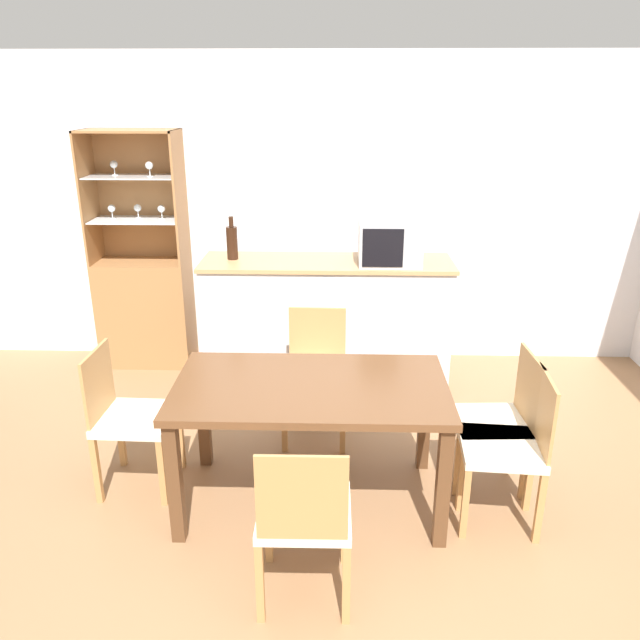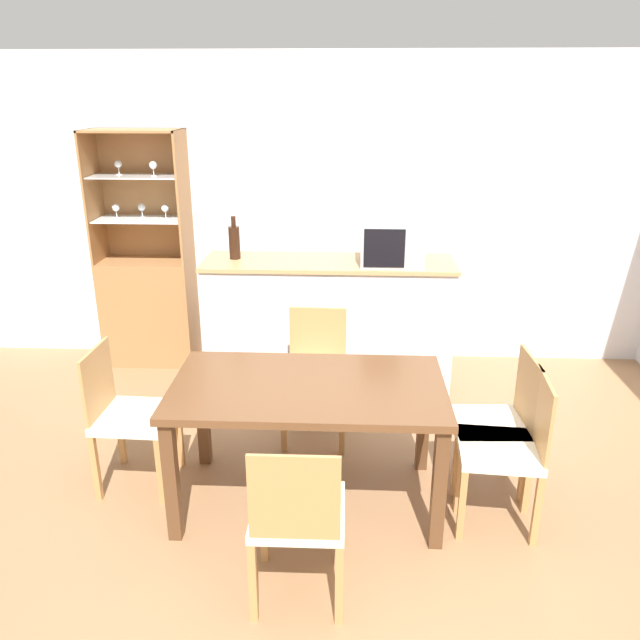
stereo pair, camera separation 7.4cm
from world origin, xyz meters
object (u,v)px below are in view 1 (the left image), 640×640
(dining_chair_head_far, at_px, (316,374))
(dining_chair_head_near, at_px, (304,516))
(dining_table, at_px, (311,400))
(wine_bottle, at_px, (232,242))
(microwave, at_px, (390,242))
(display_cabinet, at_px, (145,297))
(dining_chair_side_right_near, at_px, (509,446))
(dining_chair_side_right_far, at_px, (498,422))
(dining_chair_side_left_far, at_px, (129,417))

(dining_chair_head_far, height_order, dining_chair_head_near, same)
(dining_table, relative_size, wine_bottle, 4.62)
(microwave, bearing_deg, display_cabinet, 165.92)
(dining_chair_head_near, bearing_deg, microwave, 76.21)
(wine_bottle, bearing_deg, dining_chair_head_far, -49.55)
(dining_chair_head_far, relative_size, wine_bottle, 2.69)
(wine_bottle, bearing_deg, dining_chair_side_right_near, -43.59)
(dining_chair_head_near, distance_m, wine_bottle, 2.46)
(dining_chair_head_near, bearing_deg, dining_table, 89.61)
(dining_chair_side_right_near, bearing_deg, dining_table, 87.53)
(display_cabinet, relative_size, dining_chair_head_near, 2.25)
(dining_chair_side_right_far, xyz_separation_m, dining_chair_head_far, (-1.07, 0.62, 0.00))
(dining_chair_side_right_near, distance_m, microwave, 1.83)
(dining_table, relative_size, dining_chair_head_near, 1.71)
(dining_chair_side_left_far, height_order, microwave, microwave)
(dining_chair_head_near, distance_m, dining_chair_side_left_far, 1.38)
(dining_table, bearing_deg, dining_chair_side_right_near, -6.89)
(dining_chair_head_near, bearing_deg, wine_bottle, 105.74)
(display_cabinet, xyz_separation_m, dining_chair_side_right_near, (2.58, -2.08, -0.13))
(display_cabinet, xyz_separation_m, microwave, (2.02, -0.51, 0.61))
(microwave, distance_m, wine_bottle, 1.18)
(dining_chair_side_right_far, distance_m, dining_chair_head_far, 1.24)
(dining_table, distance_m, dining_chair_head_far, 0.77)
(dining_chair_head_near, relative_size, dining_chair_side_left_far, 1.00)
(dining_table, xyz_separation_m, wine_bottle, (-0.65, 1.52, 0.53))
(dining_table, height_order, wine_bottle, wine_bottle)
(display_cabinet, distance_m, dining_table, 2.46)
(dining_chair_side_right_far, relative_size, dining_chair_side_right_near, 1.00)
(microwave, bearing_deg, dining_table, -109.83)
(dining_table, relative_size, dining_chair_head_far, 1.71)
(dining_chair_head_far, distance_m, dining_chair_side_left_far, 1.24)
(dining_chair_side_right_near, height_order, microwave, microwave)
(dining_chair_head_near, height_order, dining_chair_side_left_far, same)
(display_cabinet, distance_m, dining_chair_head_far, 1.93)
(dining_chair_head_far, xyz_separation_m, dining_chair_head_near, (-0.00, -1.49, 0.00))
(dining_chair_side_right_near, height_order, dining_chair_head_far, same)
(display_cabinet, xyz_separation_m, dining_chair_head_far, (1.50, -1.21, -0.13))
(dining_chair_side_right_near, xyz_separation_m, microwave, (-0.55, 1.58, 0.75))
(dining_chair_side_right_far, distance_m, dining_chair_head_near, 1.38)
(dining_table, distance_m, microwave, 1.63)
(display_cabinet, relative_size, wine_bottle, 6.06)
(dining_chair_side_left_far, distance_m, microwave, 2.20)
(dining_chair_side_right_near, distance_m, dining_chair_head_far, 1.38)
(display_cabinet, bearing_deg, wine_bottle, -27.36)
(dining_chair_side_left_far, bearing_deg, dining_chair_head_near, 52.75)
(dining_chair_head_near, distance_m, microwave, 2.37)
(dining_chair_side_right_near, distance_m, wine_bottle, 2.49)
(display_cabinet, bearing_deg, dining_table, -52.46)
(dining_chair_head_far, relative_size, dining_chair_head_near, 1.00)
(display_cabinet, height_order, dining_chair_side_left_far, display_cabinet)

